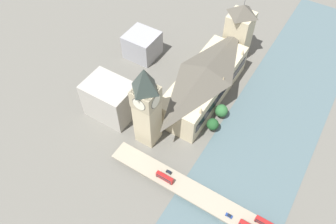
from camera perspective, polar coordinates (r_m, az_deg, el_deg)
ground_plane at (r=246.03m, az=8.91°, el=0.09°), size 600.00×600.00×0.00m
river_water at (r=241.33m, az=16.98°, el=-3.60°), size 63.89×360.00×0.30m
parliament_hall at (r=244.39m, az=6.41°, el=5.21°), size 30.22×87.78×29.44m
clock_tower at (r=202.07m, az=-3.78°, el=1.21°), size 14.90×14.90×65.24m
victoria_tower at (r=279.38m, az=12.23°, el=13.67°), size 19.24×19.24×51.78m
road_bridge at (r=202.62m, az=10.17°, el=-16.60°), size 159.78×13.31×4.78m
double_decker_bus_mid at (r=200.84m, az=16.40°, el=-17.97°), size 10.43×2.49×4.81m
double_decker_bus_rear at (r=204.83m, az=-0.59°, el=-11.32°), size 11.67×2.47×4.79m
car_northbound_lead at (r=208.79m, az=0.17°, el=-10.40°), size 3.81×1.83×1.35m
car_northbound_mid at (r=200.07m, az=10.58°, el=-17.32°), size 4.14×1.91×1.34m
city_block_west at (r=235.43m, az=-10.03°, el=2.18°), size 33.62×24.68×28.50m
city_block_center at (r=240.18m, az=-9.60°, el=1.70°), size 22.15×14.66×18.39m
city_block_east at (r=280.95m, az=-4.50°, el=11.55°), size 25.56×24.55×21.33m
tree_embankment_near at (r=229.18m, az=7.77°, el=-2.12°), size 8.46×8.46×11.27m
tree_embankment_mid at (r=238.03m, az=9.27°, el=0.24°), size 9.32×9.32×11.38m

